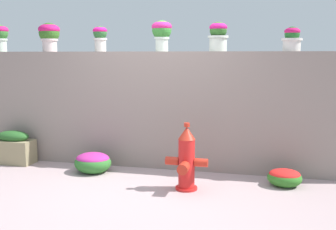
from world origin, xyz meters
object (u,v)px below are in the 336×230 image
at_px(potted_plant_0, 0,35).
at_px(potted_plant_1, 49,34).
at_px(potted_plant_2, 100,36).
at_px(flower_bush_left, 93,162).
at_px(flower_bush_right, 285,177).
at_px(potted_plant_5, 292,38).
at_px(potted_plant_3, 162,32).
at_px(planter_box, 14,148).
at_px(fire_hydrant, 186,160).
at_px(potted_plant_4, 218,35).

distance_m(potted_plant_0, potted_plant_1, 0.88).
relative_size(potted_plant_2, flower_bush_left, 0.72).
bearing_deg(flower_bush_left, potted_plant_0, 162.86).
relative_size(flower_bush_left, flower_bush_right, 1.21).
bearing_deg(flower_bush_right, potted_plant_5, 85.10).
distance_m(potted_plant_2, flower_bush_left, 1.91).
height_order(potted_plant_3, planter_box, potted_plant_3).
distance_m(potted_plant_2, flower_bush_right, 3.38).
relative_size(potted_plant_0, planter_box, 0.69).
relative_size(potted_plant_2, fire_hydrant, 0.45).
bearing_deg(flower_bush_right, potted_plant_2, 168.85).
relative_size(potted_plant_1, planter_box, 0.72).
bearing_deg(planter_box, potted_plant_4, 7.07).
bearing_deg(flower_bush_right, fire_hydrant, -160.09).
height_order(potted_plant_4, potted_plant_5, potted_plant_4).
relative_size(potted_plant_3, fire_hydrant, 0.53).
xyz_separation_m(fire_hydrant, planter_box, (-2.89, 0.60, -0.13)).
bearing_deg(flower_bush_right, potted_plant_3, 162.71).
bearing_deg(fire_hydrant, potted_plant_2, 147.33).
xyz_separation_m(potted_plant_5, fire_hydrant, (-1.27, -0.97, -1.54)).
bearing_deg(potted_plant_4, potted_plant_1, 179.55).
height_order(potted_plant_2, potted_plant_4, potted_plant_4).
xyz_separation_m(potted_plant_5, planter_box, (-4.15, -0.37, -1.67)).
relative_size(potted_plant_0, potted_plant_1, 0.96).
distance_m(flower_bush_left, flower_bush_right, 2.69).
relative_size(potted_plant_1, potted_plant_4, 1.08).
bearing_deg(potted_plant_1, flower_bush_right, -8.88).
xyz_separation_m(potted_plant_1, planter_box, (-0.47, -0.41, -1.77)).
height_order(potted_plant_2, flower_bush_right, potted_plant_2).
relative_size(potted_plant_2, potted_plant_5, 1.16).
height_order(potted_plant_0, potted_plant_3, potted_plant_3).
height_order(flower_bush_right, planter_box, planter_box).
xyz_separation_m(potted_plant_1, potted_plant_4, (2.67, -0.02, -0.04)).
bearing_deg(potted_plant_0, potted_plant_5, -0.27).
height_order(potted_plant_0, potted_plant_1, potted_plant_1).
height_order(potted_plant_1, potted_plant_3, potted_plant_3).
distance_m(potted_plant_5, flower_bush_left, 3.30).
bearing_deg(planter_box, potted_plant_1, 41.03).
xyz_separation_m(potted_plant_1, potted_plant_3, (1.84, -0.01, 0.02)).
distance_m(fire_hydrant, planter_box, 2.95).
bearing_deg(fire_hydrant, potted_plant_0, 163.20).
relative_size(potted_plant_4, flower_bush_right, 0.93).
height_order(potted_plant_1, potted_plant_2, potted_plant_1).
xyz_separation_m(potted_plant_1, potted_plant_5, (3.68, -0.04, -0.10)).
bearing_deg(planter_box, potted_plant_2, 16.09).
height_order(potted_plant_5, planter_box, potted_plant_5).
distance_m(flower_bush_left, planter_box, 1.43).
xyz_separation_m(potted_plant_2, potted_plant_5, (2.81, -0.02, -0.06)).
bearing_deg(potted_plant_4, fire_hydrant, -104.71).
xyz_separation_m(flower_bush_left, flower_bush_right, (2.69, 0.01, -0.04)).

